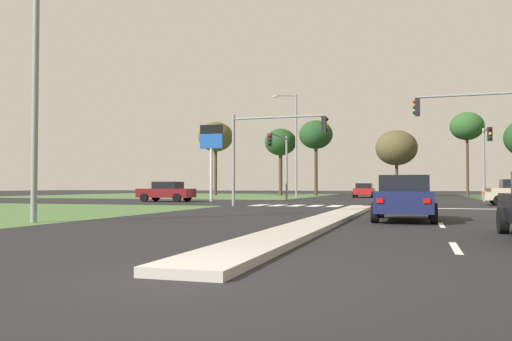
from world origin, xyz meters
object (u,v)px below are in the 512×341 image
car_navy_near (405,198)px  traffic_signal_near_right (478,127)px  street_lamp_third (294,140)px  treeline_fifth (467,127)px  fuel_price_totem (211,145)px  car_maroon_fourth (167,191)px  car_red_second (364,190)px  street_lamp_near (31,49)px  treeline_near (216,137)px  traffic_signal_far_right (486,150)px  treeline_third (316,135)px  traffic_signal_far_left (280,154)px  traffic_signal_near_left (269,141)px  treeline_fourth (396,148)px  treeline_second (281,143)px

car_navy_near → traffic_signal_near_right: size_ratio=0.70×
street_lamp_third → treeline_fifth: bearing=34.2°
fuel_price_totem → car_maroon_fourth: bearing=-153.5°
car_red_second → street_lamp_near: (-6.48, -41.31, 4.79)m
car_red_second → treeline_near: 22.28m
traffic_signal_far_right → treeline_third: size_ratio=0.59×
car_red_second → treeline_third: treeline_third is taller
traffic_signal_far_right → street_lamp_third: bearing=147.5°
traffic_signal_far_right → traffic_signal_near_right: 11.97m
car_maroon_fourth → traffic_signal_far_left: (7.60, 4.75, 2.99)m
treeline_third → car_red_second: bearing=-53.0°
traffic_signal_far_left → street_lamp_near: street_lamp_near is taller
car_navy_near → treeline_near: bearing=118.7°
car_maroon_fourth → traffic_signal_far_left: size_ratio=0.75×
treeline_near → car_red_second: bearing=-22.3°
traffic_signal_near_left → treeline_third: (-3.70, 34.61, 3.67)m
car_navy_near → street_lamp_third: (-11.47, 33.40, 5.02)m
traffic_signal_far_left → treeline_fourth: 25.77m
car_navy_near → traffic_signal_far_left: 24.43m
traffic_signal_near_right → street_lamp_near: bearing=-133.5°
car_red_second → treeline_fifth: (10.67, 8.46, 7.14)m
treeline_second → treeline_fifth: (21.85, -0.34, 1.26)m
car_navy_near → traffic_signal_far_right: (5.18, 22.80, 2.98)m
treeline_second → treeline_third: treeline_third is taller
car_navy_near → traffic_signal_near_left: traffic_signal_near_left is taller
street_lamp_third → treeline_second: 12.95m
traffic_signal_near_left → treeline_fourth: size_ratio=0.73×
car_navy_near → traffic_signal_near_right: (3.43, 10.97, 3.48)m
treeline_near → treeline_second: treeline_near is taller
treeline_fifth → street_lamp_third: bearing=-145.8°
treeline_fourth → treeline_third: bearing=-174.6°
street_lamp_third → treeline_near: size_ratio=1.10×
treeline_fourth → fuel_price_totem: bearing=-114.6°
car_red_second → treeline_fifth: 15.37m
fuel_price_totem → street_lamp_near: bearing=-82.0°
treeline_fourth → traffic_signal_near_left: bearing=-99.4°
fuel_price_totem → treeline_second: 26.81m
car_maroon_fourth → street_lamp_near: bearing=-164.0°
car_navy_near → treeline_near: treeline_near is taller
car_navy_near → treeline_second: treeline_second is taller
fuel_price_totem → traffic_signal_near_right: bearing=-23.5°
street_lamp_third → treeline_second: bearing=110.7°
traffic_signal_near_right → treeline_near: bearing=129.6°
traffic_signal_far_left → street_lamp_near: size_ratio=0.56×
car_navy_near → street_lamp_near: street_lamp_near is taller
car_maroon_fourth → treeline_fifth: 37.07m
street_lamp_near → treeline_third: street_lamp_near is taller
traffic_signal_near_right → treeline_fourth: (-5.39, 35.51, 1.49)m
treeline_third → traffic_signal_near_left: bearing=-83.9°
treeline_near → car_navy_near: bearing=-61.3°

